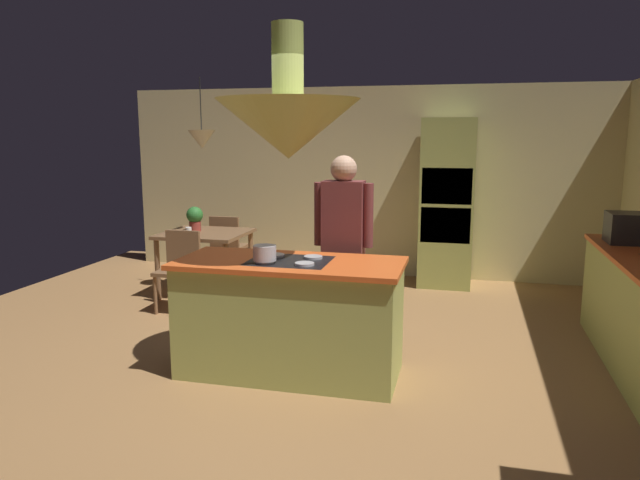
% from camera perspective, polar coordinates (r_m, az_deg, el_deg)
% --- Properties ---
extents(ground, '(8.16, 8.16, 0.00)m').
position_cam_1_polar(ground, '(5.15, -2.20, -11.74)').
color(ground, '#9E7042').
extents(wall_back, '(6.80, 0.10, 2.55)m').
position_cam_1_polar(wall_back, '(8.18, 4.50, 5.57)').
color(wall_back, beige).
rests_on(wall_back, ground).
extents(kitchen_island, '(1.80, 0.81, 0.95)m').
position_cam_1_polar(kitchen_island, '(4.81, -2.90, -7.39)').
color(kitchen_island, '#A8B259').
rests_on(kitchen_island, ground).
extents(oven_tower, '(0.66, 0.62, 2.12)m').
position_cam_1_polar(oven_tower, '(7.69, 12.10, 3.47)').
color(oven_tower, '#A8B259').
rests_on(oven_tower, ground).
extents(dining_table, '(0.98, 0.92, 0.76)m').
position_cam_1_polar(dining_table, '(7.28, -10.97, -0.06)').
color(dining_table, brown).
rests_on(dining_table, ground).
extents(person_at_island, '(0.53, 0.23, 1.74)m').
position_cam_1_polar(person_at_island, '(5.26, 2.25, 0.10)').
color(person_at_island, tan).
rests_on(person_at_island, ground).
extents(range_hood, '(1.10, 1.10, 1.00)m').
position_cam_1_polar(range_hood, '(4.59, -3.07, 10.95)').
color(range_hood, '#A8B259').
extents(pendant_light_over_table, '(0.32, 0.32, 0.82)m').
position_cam_1_polar(pendant_light_over_table, '(7.17, -11.29, 9.47)').
color(pendant_light_over_table, beige).
extents(chair_facing_island, '(0.40, 0.40, 0.87)m').
position_cam_1_polar(chair_facing_island, '(6.71, -13.35, -2.33)').
color(chair_facing_island, brown).
rests_on(chair_facing_island, ground).
extents(chair_by_back_wall, '(0.40, 0.40, 0.87)m').
position_cam_1_polar(chair_by_back_wall, '(7.92, -8.87, -0.30)').
color(chair_by_back_wall, brown).
rests_on(chair_by_back_wall, ground).
extents(potted_plant_on_table, '(0.20, 0.20, 0.30)m').
position_cam_1_polar(potted_plant_on_table, '(7.33, -11.94, 2.13)').
color(potted_plant_on_table, '#99382D').
rests_on(potted_plant_on_table, dining_table).
extents(cup_on_table, '(0.07, 0.07, 0.09)m').
position_cam_1_polar(cup_on_table, '(7.09, -12.52, 0.85)').
color(cup_on_table, white).
rests_on(cup_on_table, dining_table).
extents(microwave_on_counter, '(0.46, 0.36, 0.28)m').
position_cam_1_polar(microwave_on_counter, '(6.13, 27.97, 1.01)').
color(microwave_on_counter, '#232326').
rests_on(microwave_on_counter, counter_run_right).
extents(cooking_pot_on_cooktop, '(0.18, 0.18, 0.12)m').
position_cam_1_polar(cooking_pot_on_cooktop, '(4.61, -5.34, -1.25)').
color(cooking_pot_on_cooktop, '#B2B2B7').
rests_on(cooking_pot_on_cooktop, kitchen_island).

